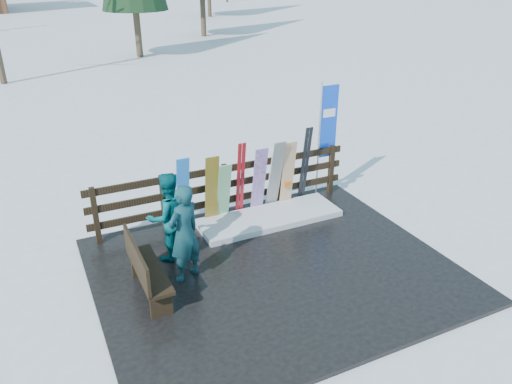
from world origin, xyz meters
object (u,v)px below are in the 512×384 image
person_front (184,233)px  person_back (168,217)px  snowboard_5 (288,175)px  rental_flag (326,126)px  snowboard_2 (212,190)px  bench (145,268)px  snowboard_4 (275,176)px  snowboard_3 (259,181)px  snowboard_1 (224,193)px  snowboard_0 (183,194)px

person_front → person_back: person_front is taller
snowboard_5 → person_front: person_front is taller
rental_flag → snowboard_2: bearing=-174.5°
bench → person_front: (0.74, 0.21, 0.34)m
bench → snowboard_4: snowboard_4 is taller
snowboard_2 → snowboard_3: size_ratio=0.98×
snowboard_4 → rental_flag: bearing=11.1°
snowboard_3 → snowboard_5: 0.68m
person_front → snowboard_1: bearing=-154.8°
snowboard_1 → snowboard_2: bearing=-180.0°
snowboard_1 → snowboard_4: bearing=-0.0°
snowboard_1 → snowboard_3: 0.80m
snowboard_3 → snowboard_2: bearing=-180.0°
snowboard_3 → person_back: bearing=-158.6°
bench → snowboard_4: size_ratio=0.92×
snowboard_0 → snowboard_5: bearing=0.0°
snowboard_0 → snowboard_2: size_ratio=1.06×
snowboard_4 → person_back: person_back is taller
snowboard_0 → bench: bearing=-124.4°
snowboard_4 → rental_flag: size_ratio=0.63×
snowboard_0 → snowboard_4: snowboard_4 is taller
person_back → snowboard_3: bearing=-166.6°
snowboard_0 → rental_flag: size_ratio=0.61×
person_back → snowboard_5: bearing=-171.3°
snowboard_0 → snowboard_4: (2.02, 0.00, 0.01)m
snowboard_3 → snowboard_4: size_ratio=0.93×
bench → snowboard_2: bearing=44.5°
snowboard_0 → rental_flag: bearing=4.5°
rental_flag → person_back: (-3.94, -1.13, -0.78)m
snowboard_5 → rental_flag: size_ratio=0.59×
snowboard_0 → snowboard_3: (1.64, 0.00, -0.04)m
snowboard_0 → snowboard_3: bearing=0.0°
person_front → rental_flag: bearing=-179.1°
rental_flag → snowboard_1: bearing=-173.9°
snowboard_0 → snowboard_1: bearing=0.0°
snowboard_2 → snowboard_4: bearing=0.0°
snowboard_2 → snowboard_3: bearing=0.0°
snowboard_0 → snowboard_3: snowboard_0 is taller
bench → person_front: 0.84m
snowboard_2 → person_back: (-1.14, -0.86, 0.08)m
person_front → snowboard_0: bearing=-131.8°
snowboard_0 → person_back: person_back is taller
snowboard_1 → person_back: (-1.39, -0.86, 0.18)m
snowboard_5 → rental_flag: rental_flag is taller
snowboard_2 → rental_flag: rental_flag is taller
snowboard_3 → snowboard_5: bearing=0.0°
snowboard_0 → snowboard_3: 1.64m
snowboard_1 → rental_flag: 2.73m
person_front → snowboard_5: bearing=-175.1°
snowboard_2 → snowboard_4: snowboard_4 is taller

